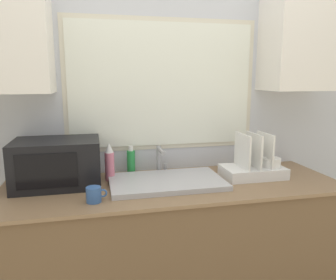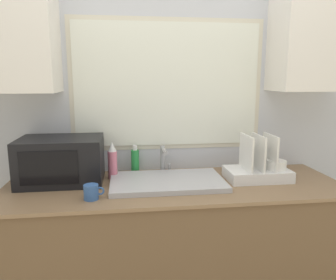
# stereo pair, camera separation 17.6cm
# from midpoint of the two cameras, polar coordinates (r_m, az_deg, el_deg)

# --- Properties ---
(countertop) EXTENTS (2.04, 0.70, 0.88)m
(countertop) POSITION_cam_midpoint_polar(r_m,az_deg,el_deg) (2.19, 3.59, -18.71)
(countertop) COLOR brown
(countertop) RESTS_ON ground_plane
(wall_back) EXTENTS (6.00, 0.38, 2.60)m
(wall_back) POSITION_cam_midpoint_polar(r_m,az_deg,el_deg) (2.23, 2.26, 7.58)
(wall_back) COLOR silver
(wall_back) RESTS_ON ground_plane
(sink_basin) EXTENTS (0.68, 0.42, 0.03)m
(sink_basin) POSITION_cam_midpoint_polar(r_m,az_deg,el_deg) (2.00, 2.39, -7.28)
(sink_basin) COLOR #B2B2B7
(sink_basin) RESTS_ON countertop
(faucet) EXTENTS (0.08, 0.18, 0.19)m
(faucet) POSITION_cam_midpoint_polar(r_m,az_deg,el_deg) (2.18, 1.59, -3.07)
(faucet) COLOR #99999E
(faucet) RESTS_ON countertop
(microwave) EXTENTS (0.50, 0.35, 0.28)m
(microwave) POSITION_cam_midpoint_polar(r_m,az_deg,el_deg) (2.08, -15.81, -3.43)
(microwave) COLOR black
(microwave) RESTS_ON countertop
(dish_rack) EXTENTS (0.39, 0.24, 0.29)m
(dish_rack) POSITION_cam_midpoint_polar(r_m,az_deg,el_deg) (2.17, 17.86, -4.89)
(dish_rack) COLOR white
(dish_rack) RESTS_ON countertop
(spray_bottle) EXTENTS (0.06, 0.06, 0.24)m
(spray_bottle) POSITION_cam_midpoint_polar(r_m,az_deg,el_deg) (2.10, -7.29, -3.66)
(spray_bottle) COLOR #D8728C
(spray_bottle) RESTS_ON countertop
(soap_bottle) EXTENTS (0.05, 0.05, 0.19)m
(soap_bottle) POSITION_cam_midpoint_polar(r_m,az_deg,el_deg) (2.21, -3.49, -3.64)
(soap_bottle) COLOR #268C3F
(soap_bottle) RESTS_ON countertop
(mug_near_sink) EXTENTS (0.11, 0.08, 0.08)m
(mug_near_sink) POSITION_cam_midpoint_polar(r_m,az_deg,el_deg) (1.78, -10.42, -8.95)
(mug_near_sink) COLOR #335999
(mug_near_sink) RESTS_ON countertop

